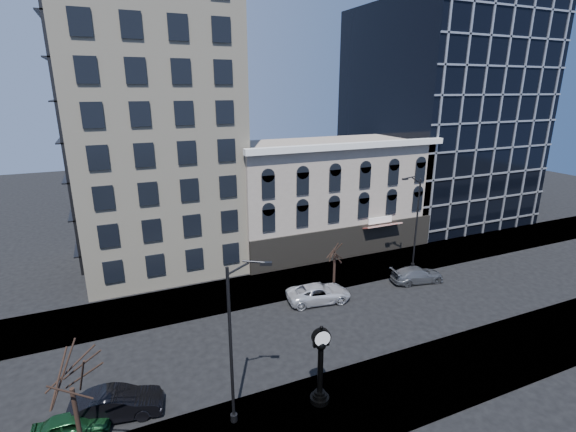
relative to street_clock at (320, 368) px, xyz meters
name	(u,v)px	position (x,y,z in m)	size (l,w,h in m)	color
ground	(285,336)	(0.85, 7.13, -2.38)	(160.00, 160.00, 0.00)	black
sidewalk_far	(250,290)	(0.85, 15.13, -2.32)	(160.00, 6.00, 0.12)	gray
sidewalk_near	(340,407)	(0.85, -0.87, -2.32)	(160.00, 6.00, 0.12)	gray
cream_tower	(147,70)	(-5.26, 26.02, 16.94)	(15.90, 15.40, 42.50)	beige
victorian_row	(326,195)	(12.86, 23.02, 3.61)	(22.60, 11.19, 12.50)	#9E9182
glass_office	(438,116)	(32.85, 28.04, 11.62)	(20.00, 20.15, 28.00)	black
street_clock	(320,368)	(0.00, 0.00, 0.00)	(1.14, 1.14, 5.01)	black
street_lamp_near	(243,301)	(-4.36, 0.27, 5.09)	(2.40, 1.17, 9.75)	black
street_lamp_far	(413,198)	(16.95, 13.12, 5.10)	(2.53, 0.39, 9.76)	black
bare_tree_near	(68,369)	(-12.42, 0.39, 3.42)	(4.38, 4.38, 7.52)	black
bare_tree_far	(335,251)	(8.59, 13.41, 0.91)	(2.46, 2.46, 4.23)	black
car_near_a	(72,425)	(-13.11, 3.09, -1.73)	(1.55, 3.84, 1.31)	#143F1E
car_near_b	(116,404)	(-10.89, 3.64, -1.57)	(1.73, 4.95, 1.63)	black
car_far_a	(319,293)	(5.63, 10.86, -1.61)	(2.55, 5.54, 1.54)	silver
car_far_b	(417,275)	(15.97, 10.49, -1.65)	(2.05, 5.05, 1.47)	#595B60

